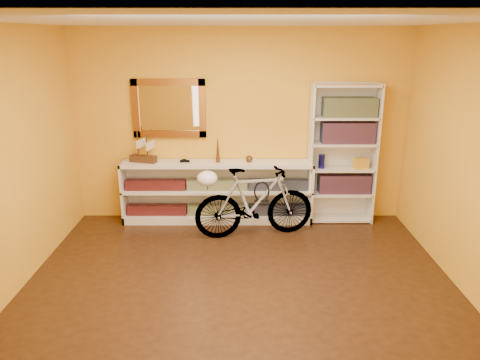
{
  "coord_description": "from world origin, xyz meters",
  "views": [
    {
      "loc": [
        0.0,
        -4.15,
        2.49
      ],
      "look_at": [
        0.0,
        0.7,
        0.95
      ],
      "focal_mm": 34.33,
      "sensor_mm": 36.0,
      "label": 1
    }
  ],
  "objects_px": {
    "console_unit": "(217,192)",
    "bookcase": "(342,155)",
    "bicycle": "(255,202)",
    "helmet": "(207,179)"
  },
  "relations": [
    {
      "from": "console_unit",
      "to": "bookcase",
      "type": "height_order",
      "value": "bookcase"
    },
    {
      "from": "bicycle",
      "to": "helmet",
      "type": "height_order",
      "value": "bicycle"
    },
    {
      "from": "console_unit",
      "to": "bicycle",
      "type": "height_order",
      "value": "bicycle"
    },
    {
      "from": "console_unit",
      "to": "bicycle",
      "type": "distance_m",
      "value": 0.71
    },
    {
      "from": "console_unit",
      "to": "helmet",
      "type": "xyz_separation_m",
      "value": [
        -0.09,
        -0.61,
        0.38
      ]
    },
    {
      "from": "helmet",
      "to": "bookcase",
      "type": "bearing_deg",
      "value": 19.73
    },
    {
      "from": "helmet",
      "to": "bicycle",
      "type": "bearing_deg",
      "value": 10.89
    },
    {
      "from": "bicycle",
      "to": "helmet",
      "type": "xyz_separation_m",
      "value": [
        -0.59,
        -0.11,
        0.35
      ]
    },
    {
      "from": "bicycle",
      "to": "console_unit",
      "type": "bearing_deg",
      "value": 33.9
    },
    {
      "from": "bookcase",
      "to": "helmet",
      "type": "height_order",
      "value": "bookcase"
    }
  ]
}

